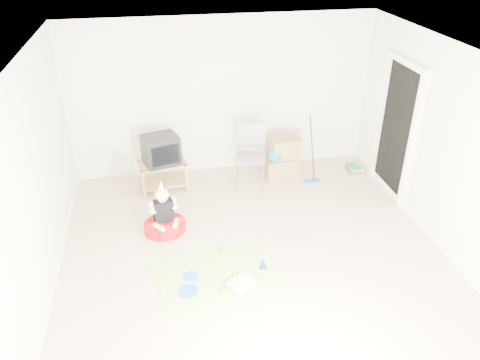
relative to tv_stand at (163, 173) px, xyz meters
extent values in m
plane|color=#CDB593|center=(1.08, -1.93, -0.28)|extent=(5.00, 5.00, 0.00)
cube|color=black|center=(3.56, -0.73, 0.75)|extent=(0.02, 0.90, 2.05)
cube|color=#A07648|center=(0.00, 0.00, 0.17)|extent=(0.79, 0.55, 0.03)
cube|color=#A07648|center=(0.00, 0.00, -0.16)|extent=(0.79, 0.55, 0.03)
cube|color=#A07648|center=(-0.31, -0.24, -0.04)|extent=(0.06, 0.06, 0.46)
cube|color=#A07648|center=(0.36, -0.16, -0.04)|extent=(0.06, 0.06, 0.46)
cube|color=#A07648|center=(-0.36, 0.16, -0.04)|extent=(0.06, 0.06, 0.46)
cube|color=#A07648|center=(0.31, 0.24, -0.04)|extent=(0.06, 0.06, 0.46)
cube|color=black|center=(0.00, 0.00, 0.42)|extent=(0.64, 0.57, 0.46)
cube|color=gray|center=(1.40, -0.17, 0.24)|extent=(0.58, 0.57, 0.03)
cylinder|color=gray|center=(1.19, -0.11, 0.26)|extent=(0.02, 0.02, 1.06)
cylinder|color=gray|center=(1.61, -0.23, 0.26)|extent=(0.02, 0.02, 1.06)
cube|color=#9B7A4B|center=(1.97, 0.04, -0.10)|extent=(0.58, 0.46, 0.36)
cube|color=#9B7A4B|center=(2.02, 0.07, 0.25)|extent=(0.52, 0.43, 0.34)
ellipsoid|color=#0B7C7D|center=(1.83, -0.10, 0.18)|extent=(0.24, 0.17, 0.19)
cube|color=blue|center=(2.44, -0.26, -0.26)|extent=(0.28, 0.13, 0.03)
cylinder|color=black|center=(2.44, -0.26, 0.27)|extent=(0.07, 0.36, 1.04)
cube|color=#26723B|center=(3.29, -0.02, -0.26)|extent=(0.25, 0.31, 0.03)
cube|color=#C53E2A|center=(3.29, -0.02, -0.23)|extent=(0.21, 0.28, 0.03)
cube|color=beige|center=(3.29, -0.02, -0.20)|extent=(0.22, 0.28, 0.03)
cube|color=#26723B|center=(3.29, -0.02, -0.16)|extent=(0.23, 0.28, 0.03)
cylinder|color=#AE1013|center=(-0.04, -1.22, -0.20)|extent=(0.69, 0.69, 0.16)
cube|color=black|center=(-0.04, -1.22, 0.06)|extent=(0.29, 0.20, 0.35)
sphere|color=beige|center=(-0.04, -1.22, 0.33)|extent=(0.22, 0.22, 0.19)
cone|color=silver|center=(-0.04, -1.22, 0.49)|extent=(0.10, 0.10, 0.14)
cube|color=#FF359D|center=(0.51, -2.25, -0.27)|extent=(1.60, 1.29, 0.01)
cube|color=silver|center=(0.79, -2.55, -0.23)|extent=(0.37, 0.35, 0.08)
cube|color=#43BD59|center=(0.79, -2.55, -0.26)|extent=(0.37, 0.35, 0.01)
cylinder|color=beige|center=(0.73, -2.64, -0.16)|extent=(0.01, 0.01, 0.07)
cylinder|color=beige|center=(0.79, -2.61, -0.16)|extent=(0.01, 0.01, 0.07)
cylinder|color=beige|center=(0.85, -2.57, -0.16)|extent=(0.01, 0.01, 0.07)
cylinder|color=beige|center=(0.90, -2.54, -0.16)|extent=(0.01, 0.01, 0.07)
cylinder|color=beige|center=(0.68, -2.56, -0.16)|extent=(0.01, 0.01, 0.07)
cylinder|color=beige|center=(0.74, -2.52, -0.16)|extent=(0.01, 0.01, 0.07)
cylinder|color=beige|center=(0.80, -2.49, -0.16)|extent=(0.01, 0.01, 0.07)
cylinder|color=beige|center=(0.86, -2.46, -0.16)|extent=(0.01, 0.01, 0.07)
cylinder|color=blue|center=(0.22, -2.25, -0.26)|extent=(0.24, 0.24, 0.01)
cylinder|color=blue|center=(0.16, -2.51, -0.26)|extent=(0.30, 0.30, 0.01)
cylinder|color=orange|center=(0.69, -1.85, -0.23)|extent=(0.08, 0.08, 0.08)
cylinder|color=orange|center=(0.57, -2.61, -0.23)|extent=(0.09, 0.09, 0.07)
cone|color=#16339F|center=(1.14, -2.25, -0.20)|extent=(0.11, 0.11, 0.14)
camera|label=1|loc=(-0.01, -6.72, 3.63)|focal=35.00mm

